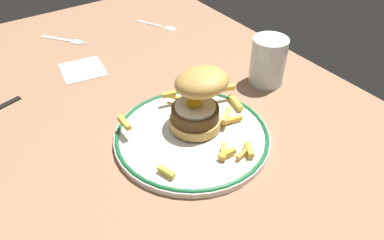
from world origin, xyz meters
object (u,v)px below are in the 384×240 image
(fork, at_px, (66,40))
(napkin, at_px, (83,69))
(burger, at_px, (199,98))
(spoon, at_px, (165,26))
(water_glass, at_px, (268,64))
(dinner_plate, at_px, (192,136))

(fork, bearing_deg, napkin, -6.98)
(fork, height_order, napkin, same)
(burger, height_order, napkin, burger)
(spoon, bearing_deg, water_glass, 6.02)
(water_glass, distance_m, spoon, 0.38)
(dinner_plate, xyz_separation_m, burger, (-0.02, 0.03, 0.07))
(burger, bearing_deg, napkin, -163.28)
(fork, bearing_deg, water_glass, 33.56)
(fork, bearing_deg, spoon, 72.27)
(water_glass, height_order, napkin, water_glass)
(burger, height_order, fork, burger)
(burger, distance_m, fork, 0.52)
(spoon, bearing_deg, fork, -107.73)
(dinner_plate, xyz_separation_m, napkin, (-0.36, -0.07, -0.01))
(fork, distance_m, napkin, 0.18)
(water_glass, relative_size, fork, 0.88)
(dinner_plate, relative_size, spoon, 2.32)
(dinner_plate, bearing_deg, fork, -174.24)
(burger, xyz_separation_m, fork, (-0.51, -0.08, -0.07))
(burger, bearing_deg, fork, -171.11)
(dinner_plate, distance_m, spoon, 0.49)
(dinner_plate, relative_size, fork, 2.38)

